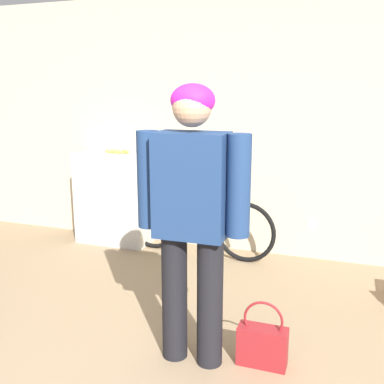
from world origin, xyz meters
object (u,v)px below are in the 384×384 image
(handbag, at_px, (262,344))
(bicycle, at_px, (197,224))
(banana, at_px, (117,151))
(person, at_px, (192,207))

(handbag, bearing_deg, bicycle, 120.86)
(banana, relative_size, handbag, 0.73)
(person, height_order, banana, person)
(bicycle, distance_m, banana, 1.16)
(person, bearing_deg, banana, 128.18)
(bicycle, height_order, handbag, bicycle)
(banana, bearing_deg, handbag, -42.41)
(banana, height_order, handbag, banana)
(person, distance_m, bicycle, 1.96)
(banana, bearing_deg, bicycle, -5.56)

